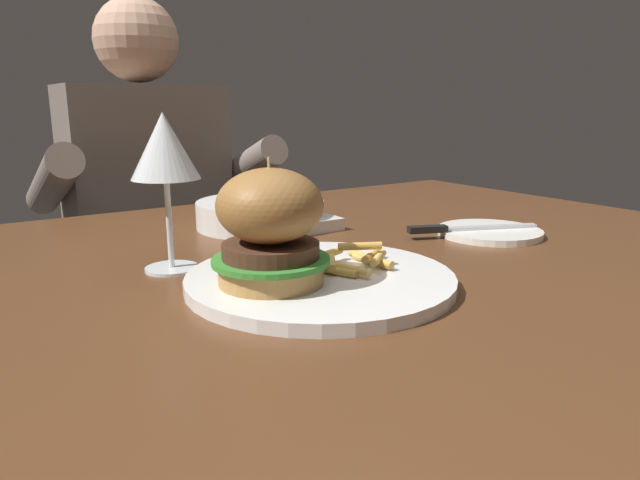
{
  "coord_description": "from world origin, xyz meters",
  "views": [
    {
      "loc": [
        -0.35,
        -0.6,
        0.94
      ],
      "look_at": [
        0.01,
        -0.07,
        0.78
      ],
      "focal_mm": 32.0,
      "sensor_mm": 36.0,
      "label": 1
    }
  ],
  "objects_px": {
    "burger_sandwich": "(270,227)",
    "main_plate": "(320,280)",
    "bread_plate": "(489,232)",
    "table_knife": "(460,228)",
    "butter_dish": "(307,223)",
    "wine_glass": "(165,151)",
    "diner_person": "(152,259)",
    "soup_bowl": "(261,212)"
  },
  "relations": [
    {
      "from": "burger_sandwich",
      "to": "main_plate",
      "type": "bearing_deg",
      "value": -1.31
    },
    {
      "from": "bread_plate",
      "to": "burger_sandwich",
      "type": "bearing_deg",
      "value": -172.12
    },
    {
      "from": "burger_sandwich",
      "to": "table_knife",
      "type": "height_order",
      "value": "burger_sandwich"
    },
    {
      "from": "table_knife",
      "to": "butter_dish",
      "type": "height_order",
      "value": "butter_dish"
    },
    {
      "from": "wine_glass",
      "to": "bread_plate",
      "type": "bearing_deg",
      "value": -11.16
    },
    {
      "from": "wine_glass",
      "to": "diner_person",
      "type": "height_order",
      "value": "diner_person"
    },
    {
      "from": "main_plate",
      "to": "soup_bowl",
      "type": "height_order",
      "value": "soup_bowl"
    },
    {
      "from": "main_plate",
      "to": "soup_bowl",
      "type": "relative_size",
      "value": 1.43
    },
    {
      "from": "main_plate",
      "to": "butter_dish",
      "type": "relative_size",
      "value": 3.07
    },
    {
      "from": "wine_glass",
      "to": "butter_dish",
      "type": "distance_m",
      "value": 0.31
    },
    {
      "from": "soup_bowl",
      "to": "diner_person",
      "type": "distance_m",
      "value": 0.58
    },
    {
      "from": "wine_glass",
      "to": "soup_bowl",
      "type": "relative_size",
      "value": 0.9
    },
    {
      "from": "burger_sandwich",
      "to": "butter_dish",
      "type": "bearing_deg",
      "value": 50.45
    },
    {
      "from": "burger_sandwich",
      "to": "bread_plate",
      "type": "bearing_deg",
      "value": 7.88
    },
    {
      "from": "bread_plate",
      "to": "table_knife",
      "type": "distance_m",
      "value": 0.05
    },
    {
      "from": "burger_sandwich",
      "to": "diner_person",
      "type": "height_order",
      "value": "diner_person"
    },
    {
      "from": "burger_sandwich",
      "to": "diner_person",
      "type": "distance_m",
      "value": 0.9
    },
    {
      "from": "table_knife",
      "to": "soup_bowl",
      "type": "xyz_separation_m",
      "value": [
        -0.22,
        0.24,
        0.01
      ]
    },
    {
      "from": "butter_dish",
      "to": "burger_sandwich",
      "type": "bearing_deg",
      "value": -129.55
    },
    {
      "from": "bread_plate",
      "to": "diner_person",
      "type": "bearing_deg",
      "value": 109.31
    },
    {
      "from": "soup_bowl",
      "to": "bread_plate",
      "type": "bearing_deg",
      "value": -44.25
    },
    {
      "from": "table_knife",
      "to": "burger_sandwich",
      "type": "bearing_deg",
      "value": -168.28
    },
    {
      "from": "table_knife",
      "to": "diner_person",
      "type": "height_order",
      "value": "diner_person"
    },
    {
      "from": "bread_plate",
      "to": "soup_bowl",
      "type": "xyz_separation_m",
      "value": [
        -0.26,
        0.26,
        0.02
      ]
    },
    {
      "from": "wine_glass",
      "to": "diner_person",
      "type": "relative_size",
      "value": 0.16
    },
    {
      "from": "main_plate",
      "to": "diner_person",
      "type": "relative_size",
      "value": 0.26
    },
    {
      "from": "diner_person",
      "to": "bread_plate",
      "type": "bearing_deg",
      "value": -70.69
    },
    {
      "from": "burger_sandwich",
      "to": "table_knife",
      "type": "distance_m",
      "value": 0.39
    },
    {
      "from": "butter_dish",
      "to": "main_plate",
      "type": "bearing_deg",
      "value": -119.88
    },
    {
      "from": "burger_sandwich",
      "to": "bread_plate",
      "type": "distance_m",
      "value": 0.43
    },
    {
      "from": "table_knife",
      "to": "main_plate",
      "type": "bearing_deg",
      "value": -165.8
    },
    {
      "from": "burger_sandwich",
      "to": "diner_person",
      "type": "bearing_deg",
      "value": 80.63
    },
    {
      "from": "burger_sandwich",
      "to": "table_knife",
      "type": "bearing_deg",
      "value": 11.72
    },
    {
      "from": "wine_glass",
      "to": "diner_person",
      "type": "bearing_deg",
      "value": 74.48
    },
    {
      "from": "butter_dish",
      "to": "soup_bowl",
      "type": "bearing_deg",
      "value": 126.83
    },
    {
      "from": "main_plate",
      "to": "table_knife",
      "type": "distance_m",
      "value": 0.32
    },
    {
      "from": "butter_dish",
      "to": "diner_person",
      "type": "bearing_deg",
      "value": 96.12
    },
    {
      "from": "wine_glass",
      "to": "table_knife",
      "type": "bearing_deg",
      "value": -9.83
    },
    {
      "from": "burger_sandwich",
      "to": "soup_bowl",
      "type": "relative_size",
      "value": 0.63
    },
    {
      "from": "burger_sandwich",
      "to": "butter_dish",
      "type": "relative_size",
      "value": 1.36
    },
    {
      "from": "bread_plate",
      "to": "table_knife",
      "type": "relative_size",
      "value": 0.79
    },
    {
      "from": "main_plate",
      "to": "table_knife",
      "type": "xyz_separation_m",
      "value": [
        0.31,
        0.08,
        0.01
      ]
    }
  ]
}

